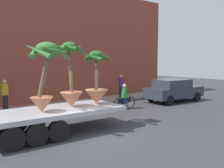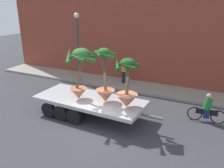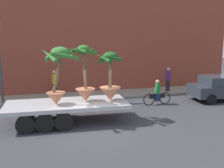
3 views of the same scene
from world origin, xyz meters
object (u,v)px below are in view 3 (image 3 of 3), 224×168
potted_palm_rear (85,79)px  pedestrian_far_left (168,79)px  parked_car (223,87)px  potted_palm_middle (110,81)px  cyclist (157,94)px  pedestrian_near_gate (55,83)px  potted_palm_front (58,71)px  flatbed_trailer (62,107)px

potted_palm_rear → pedestrian_far_left: (6.75, 4.69, -1.03)m
potted_palm_rear → parked_car: 9.46m
potted_palm_middle → pedestrian_far_left: 7.40m
cyclist → pedestrian_near_gate: 6.74m
potted_palm_rear → potted_palm_middle: (1.21, -0.13, -0.14)m
potted_palm_rear → potted_palm_front: potted_palm_rear is taller
potted_palm_middle → parked_car: 8.30m
pedestrian_near_gate → pedestrian_far_left: size_ratio=1.00×
potted_palm_front → pedestrian_near_gate: potted_palm_front is taller
pedestrian_far_left → potted_palm_front: bearing=-148.2°
parked_car → pedestrian_near_gate: pedestrian_near_gate is taller
cyclist → pedestrian_far_left: bearing=52.9°
flatbed_trailer → potted_palm_front: 1.77m
potted_palm_middle → cyclist: bearing=30.9°
potted_palm_rear → potted_palm_front: bearing=-167.7°
potted_palm_rear → pedestrian_near_gate: potted_palm_rear is taller
potted_palm_middle → cyclist: (3.47, 2.08, -1.26)m
flatbed_trailer → parked_car: (10.33, 1.89, 0.06)m
flatbed_trailer → potted_palm_rear: potted_palm_rear is taller
potted_palm_rear → cyclist: 5.26m
potted_palm_middle → potted_palm_front: 2.52m
potted_palm_rear → cyclist: (4.68, 1.94, -1.40)m
flatbed_trailer → pedestrian_near_gate: size_ratio=3.95×
potted_palm_front → cyclist: (5.92, 2.21, -1.85)m
potted_palm_front → parked_car: potted_palm_front is taller
flatbed_trailer → pedestrian_far_left: size_ratio=3.95×
flatbed_trailer → pedestrian_near_gate: (-0.05, 5.26, 0.28)m
potted_palm_middle → pedestrian_far_left: bearing=41.0°
parked_car → pedestrian_far_left: bearing=130.8°
potted_palm_rear → flatbed_trailer: bearing=-178.4°
potted_palm_rear → pedestrian_far_left: size_ratio=1.58×
flatbed_trailer → potted_palm_rear: 1.74m
potted_palm_middle → pedestrian_near_gate: (-2.40, 5.36, -0.89)m
potted_palm_middle → potted_palm_rear: bearing=173.7°
flatbed_trailer → potted_palm_middle: bearing=-2.5°
parked_car → pedestrian_far_left: size_ratio=2.56×
flatbed_trailer → pedestrian_near_gate: 5.27m
potted_palm_front → pedestrian_near_gate: size_ratio=1.55×
cyclist → potted_palm_rear: bearing=-157.4°
potted_palm_rear → cyclist: potted_palm_rear is taller
potted_palm_middle → pedestrian_near_gate: bearing=114.1°
potted_palm_rear → potted_palm_front: 1.34m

